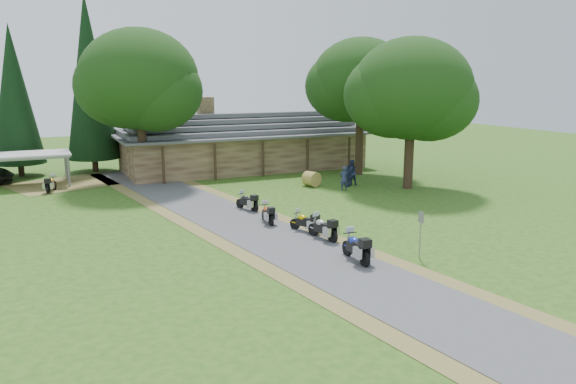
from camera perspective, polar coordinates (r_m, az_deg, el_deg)
name	(u,v)px	position (r m, az deg, el deg)	size (l,w,h in m)	color
ground	(305,253)	(25.52, 1.74, -6.26)	(120.00, 120.00, 0.00)	#275117
driveway	(261,233)	(28.81, -2.73, -4.18)	(46.00, 46.00, 0.00)	#4D4D50
lodge	(243,141)	(49.03, -4.58, 5.23)	(21.40, 9.40, 4.90)	brown
carport	(31,169)	(45.37, -24.65, 2.10)	(5.52, 3.68, 2.39)	silver
motorcycle_row_a	(356,246)	(24.43, 6.91, -5.46)	(2.02, 0.66, 1.38)	navy
motorcycle_row_b	(323,227)	(27.55, 3.55, -3.55)	(1.86, 0.61, 1.28)	#AEB0B6
motorcycle_row_c	(305,221)	(28.87, 1.72, -2.96)	(1.69, 0.55, 1.15)	#D3B100
motorcycle_row_d	(268,213)	(30.59, -2.09, -2.12)	(1.70, 0.55, 1.16)	#E2551A
motorcycle_row_e	(247,201)	(33.64, -4.18, -0.89)	(1.70, 0.55, 1.16)	black
motorcycle_carport_a	(51,183)	(42.40, -22.94, 0.82)	(1.72, 0.56, 1.18)	gold
person_a	(344,176)	(39.65, 5.70, 1.59)	(0.57, 0.41, 1.99)	navy
person_b	(351,170)	(41.63, 6.44, 2.21)	(0.63, 0.45, 2.22)	navy
person_c	(348,174)	(41.00, 6.15, 1.86)	(0.55, 0.39, 1.92)	navy
hay_bale	(311,179)	(41.06, 2.40, 1.34)	(1.08, 1.08, 0.99)	olive
sign_post	(420,235)	(25.23, 13.29, -4.28)	(0.38, 0.06, 2.11)	gray
oak_lodge_left	(140,100)	(42.80, -14.81, 9.05)	(8.60, 8.60, 12.45)	#13340F
oak_lodge_right	(360,99)	(45.94, 7.37, 9.37)	(7.92, 7.92, 12.30)	#13340F
oak_driveway	(411,108)	(40.63, 12.38, 8.30)	(8.39, 8.39, 11.39)	#13340F
cedar_near	(90,84)	(49.80, -19.50, 10.31)	(4.27, 4.27, 14.61)	black
cedar_far	(15,101)	(49.63, -26.01, 8.30)	(3.98, 3.98, 11.99)	black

